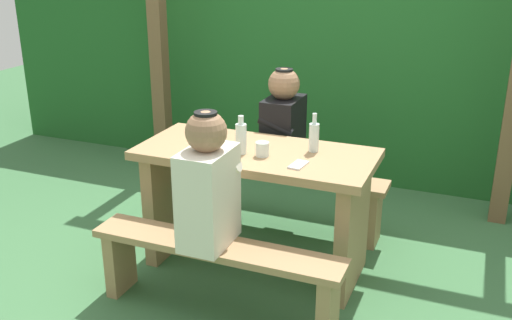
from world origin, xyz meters
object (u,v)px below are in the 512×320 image
at_px(picnic_table, 256,189).
at_px(cell_phone, 298,165).
at_px(person_black_coat, 283,125).
at_px(bottle_right, 241,138).
at_px(bottle_left, 314,136).
at_px(person_white_shirt, 208,184).
at_px(bench_near, 216,264).
at_px(bench_far, 286,188).
at_px(drinking_glass, 262,149).

xyz_separation_m(picnic_table, cell_phone, (0.31, -0.15, 0.25)).
bearing_deg(cell_phone, person_black_coat, 121.51).
distance_m(person_black_coat, bottle_right, 0.65).
distance_m(person_black_coat, bottle_left, 0.57).
bearing_deg(bottle_right, picnic_table, 54.69).
height_order(person_white_shirt, bottle_left, person_white_shirt).
bearing_deg(person_white_shirt, person_black_coat, 89.65).
height_order(bench_near, bottle_right, bottle_right).
bearing_deg(bench_far, picnic_table, -90.00).
bearing_deg(picnic_table, person_black_coat, 93.08).
relative_size(bench_near, bottle_right, 6.19).
relative_size(bottle_left, bottle_right, 1.01).
xyz_separation_m(person_white_shirt, drinking_glass, (0.11, 0.48, 0.05)).
bearing_deg(bottle_left, picnic_table, -160.71).
bearing_deg(cell_phone, picnic_table, 160.18).
xyz_separation_m(person_black_coat, bottle_right, (-0.03, -0.64, 0.10)).
xyz_separation_m(bench_near, person_white_shirt, (-0.04, 0.00, 0.45)).
bearing_deg(person_black_coat, bottle_left, -51.94).
relative_size(person_white_shirt, person_black_coat, 1.00).
relative_size(bench_far, bottle_left, 6.10).
distance_m(bottle_right, cell_phone, 0.39).
distance_m(picnic_table, bottle_right, 0.36).
bearing_deg(picnic_table, cell_phone, -25.46).
relative_size(bench_far, person_black_coat, 1.95).
distance_m(bench_near, drinking_glass, 0.70).
relative_size(person_black_coat, bottle_left, 3.14).
bearing_deg(bottle_right, drinking_glass, 2.71).
xyz_separation_m(person_white_shirt, person_black_coat, (0.01, 1.11, 0.00)).
bearing_deg(bench_far, bottle_right, -95.23).
bearing_deg(person_white_shirt, cell_phone, 49.49).
relative_size(drinking_glass, cell_phone, 0.59).
xyz_separation_m(drinking_glass, cell_phone, (0.24, -0.07, -0.04)).
height_order(drinking_glass, cell_phone, drinking_glass).
height_order(picnic_table, cell_phone, cell_phone).
xyz_separation_m(bench_far, bottle_left, (0.32, -0.45, 0.55)).
distance_m(picnic_table, drinking_glass, 0.31).
bearing_deg(bench_near, bench_far, 90.00).
xyz_separation_m(bench_near, bottle_left, (0.32, 0.67, 0.55)).
height_order(picnic_table, drinking_glass, drinking_glass).
height_order(picnic_table, bench_far, picnic_table).
distance_m(bench_far, person_white_shirt, 1.20).
bearing_deg(bottle_left, bench_near, -115.38).
bearing_deg(person_white_shirt, bottle_right, 92.66).
bearing_deg(picnic_table, person_white_shirt, -93.79).
relative_size(bench_far, person_white_shirt, 1.95).
height_order(person_white_shirt, cell_phone, person_white_shirt).
bearing_deg(person_black_coat, picnic_table, -86.92).
distance_m(bench_near, person_black_coat, 1.20).
height_order(person_white_shirt, bottle_right, person_white_shirt).
bearing_deg(bottle_left, cell_phone, -91.49).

